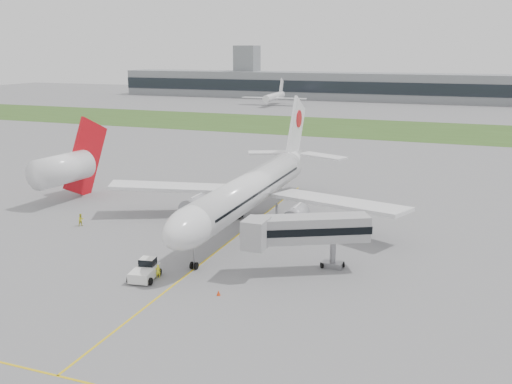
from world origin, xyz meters
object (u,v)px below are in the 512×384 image
at_px(airliner, 252,188).
at_px(neighbor_aircraft, 66,168).
at_px(pushback_tug, 145,270).
at_px(jet_bridge, 302,230).
at_px(ground_crew_near, 158,271).

bearing_deg(airliner, neighbor_aircraft, 177.88).
height_order(airliner, pushback_tug, airliner).
distance_m(jet_bridge, neighbor_aircraft, 50.81).
height_order(ground_crew_near, neighbor_aircraft, neighbor_aircraft).
height_order(pushback_tug, jet_bridge, jet_bridge).
bearing_deg(airliner, jet_bridge, -51.84).
xyz_separation_m(airliner, neighbor_aircraft, (-35.38, 1.31, 0.32)).
distance_m(pushback_tug, ground_crew_near, 1.47).
bearing_deg(ground_crew_near, airliner, -138.33).
xyz_separation_m(jet_bridge, ground_crew_near, (-15.17, -7.97, -4.35)).
distance_m(pushback_tug, jet_bridge, 19.05).
xyz_separation_m(airliner, ground_crew_near, (-2.73, -23.80, -4.83)).
bearing_deg(airliner, ground_crew_near, -96.54).
relative_size(ground_crew_near, neighbor_aircraft, 0.09).
distance_m(jet_bridge, ground_crew_near, 17.68).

